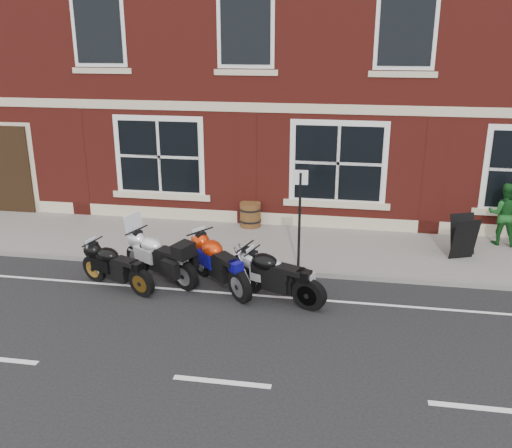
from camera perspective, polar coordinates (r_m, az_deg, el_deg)
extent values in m
plane|color=black|center=(12.03, -0.20, -7.56)|extent=(80.00, 80.00, 0.00)
cube|color=slate|center=(14.72, 1.81, -2.23)|extent=(30.00, 3.00, 0.12)
cube|color=slate|center=(13.28, 0.86, -4.64)|extent=(30.00, 0.16, 0.12)
cube|color=maroon|center=(21.21, 5.00, 20.51)|extent=(24.00, 12.00, 12.00)
cylinder|color=black|center=(13.51, -11.55, -3.32)|extent=(0.66, 0.46, 0.68)
cylinder|color=black|center=(12.42, -6.99, -5.08)|extent=(0.66, 0.46, 0.68)
cube|color=black|center=(12.86, -9.61, -2.61)|extent=(0.87, 0.65, 0.23)
ellipsoid|color=silver|center=(12.93, -10.11, -1.92)|extent=(0.71, 0.63, 0.34)
cube|color=black|center=(12.53, -8.34, -2.71)|extent=(0.65, 0.53, 0.11)
cube|color=silver|center=(13.19, -11.74, 0.23)|extent=(0.26, 0.41, 0.48)
cylinder|color=black|center=(13.09, -5.29, -3.68)|extent=(0.60, 0.62, 0.71)
cylinder|color=black|center=(11.81, -1.47, -6.18)|extent=(0.60, 0.62, 0.71)
cube|color=black|center=(12.33, -3.64, -3.17)|extent=(0.81, 0.83, 0.25)
ellipsoid|color=#BC2A08|center=(12.42, -4.05, -2.35)|extent=(0.72, 0.73, 0.36)
cube|color=black|center=(11.95, -2.57, -3.44)|extent=(0.63, 0.64, 0.11)
cylinder|color=black|center=(13.26, -15.72, -4.22)|extent=(0.63, 0.36, 0.63)
cylinder|color=black|center=(12.30, -11.26, -5.72)|extent=(0.63, 0.36, 0.63)
cube|color=black|center=(12.68, -13.85, -3.51)|extent=(0.81, 0.53, 0.22)
ellipsoid|color=black|center=(12.73, -14.35, -2.88)|extent=(0.64, 0.54, 0.31)
cube|color=black|center=(12.38, -12.61, -3.57)|extent=(0.60, 0.45, 0.10)
cylinder|color=black|center=(12.24, -0.46, -5.42)|extent=(0.64, 0.37, 0.64)
cylinder|color=black|center=(11.59, 5.64, -6.97)|extent=(0.64, 0.37, 0.64)
cube|color=black|center=(11.78, 2.31, -4.63)|extent=(0.83, 0.53, 0.22)
ellipsoid|color=#B6B6BB|center=(11.80, 1.69, -3.94)|extent=(0.66, 0.55, 0.32)
cube|color=black|center=(11.57, 4.04, -4.68)|extent=(0.61, 0.45, 0.10)
cylinder|color=black|center=(12.26, -1.19, -5.25)|extent=(0.69, 0.40, 0.69)
cylinder|color=black|center=(11.54, 5.33, -6.94)|extent=(0.69, 0.40, 0.69)
cube|color=black|center=(11.76, 1.76, -4.39)|extent=(0.90, 0.58, 0.24)
ellipsoid|color=black|center=(11.78, 1.09, -3.64)|extent=(0.71, 0.60, 0.35)
cube|color=black|center=(11.52, 3.61, -4.45)|extent=(0.66, 0.49, 0.11)
imported|color=#164F1B|center=(15.78, 23.55, 0.93)|extent=(0.89, 0.76, 1.61)
cylinder|color=#452212|center=(15.93, -0.58, 0.95)|extent=(0.58, 0.58, 0.68)
cylinder|color=black|center=(15.98, -0.57, 0.40)|extent=(0.61, 0.61, 0.05)
cylinder|color=black|center=(15.88, -0.58, 1.52)|extent=(0.61, 0.61, 0.05)
cylinder|color=black|center=(12.88, 4.36, 0.23)|extent=(0.06, 0.06, 2.26)
cube|color=silver|center=(12.60, 4.48, 4.67)|extent=(0.33, 0.04, 0.33)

